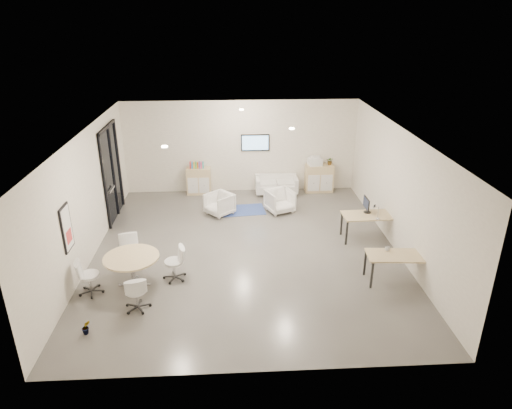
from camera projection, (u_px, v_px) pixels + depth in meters
The scene contains 21 objects.
room_shell at pixel (246, 195), 11.61m from camera, with size 9.60×10.60×4.80m.
glass_door at pixel (112, 170), 13.74m from camera, with size 0.09×1.90×2.85m.
artwork at pixel (67, 228), 9.94m from camera, with size 0.05×0.54×1.04m.
wall_tv at pixel (255, 143), 15.68m from camera, with size 0.98×0.06×0.58m.
ceiling_spots at pixel (236, 126), 11.75m from camera, with size 3.14×4.14×0.03m.
sideboard_left at pixel (199, 181), 15.89m from camera, with size 0.83×0.43×0.93m.
sideboard_right at pixel (319, 178), 16.09m from camera, with size 0.97×0.47×0.97m.
books at pixel (197, 165), 15.66m from camera, with size 0.48×0.14×0.22m.
printer at pixel (315, 161), 15.83m from camera, with size 0.50×0.44×0.31m.
loveseat at pixel (276, 185), 15.98m from camera, with size 1.45×0.73×0.54m.
blue_rug at pixel (243, 210), 14.69m from camera, with size 1.38×0.92×0.01m, color navy.
armchair_left at pixel (219, 203), 14.28m from camera, with size 0.74×0.69×0.76m, color white.
armchair_right at pixel (280, 200), 14.46m from camera, with size 0.77×0.72×0.80m, color white.
desk_rear at pixel (368, 217), 12.60m from camera, with size 1.45×0.76×0.74m.
desk_front at pixel (395, 257), 10.63m from camera, with size 1.37×0.76×0.69m.
monitor at pixel (367, 205), 12.61m from camera, with size 0.20×0.50×0.44m.
round_table at pixel (131, 260), 10.39m from camera, with size 1.26×1.26×0.77m.
meeting_chairs at pixel (133, 270), 10.50m from camera, with size 2.54×2.54×0.82m.
plant_cabinet at pixel (330, 162), 15.87m from camera, with size 0.25×0.28×0.22m, color #3F7F3F.
plant_floor at pixel (87, 331), 9.04m from camera, with size 0.17×0.31×0.14m, color #3F7F3F.
cup at pixel (387, 249), 10.76m from camera, with size 0.12×0.09×0.12m, color white.
Camera 1 is at (-0.37, -10.78, 5.90)m, focal length 32.00 mm.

